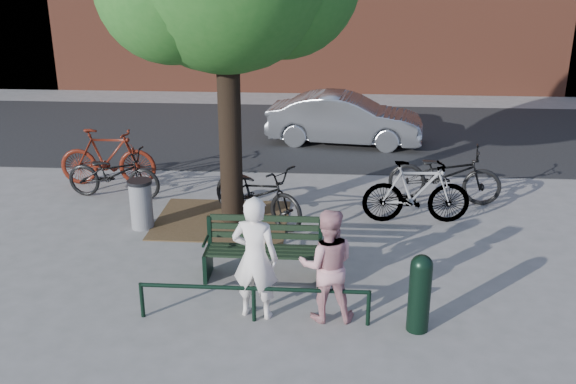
# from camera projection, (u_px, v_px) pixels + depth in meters

# --- Properties ---
(ground) EXTENTS (90.00, 90.00, 0.00)m
(ground) POSITION_uv_depth(u_px,v_px,m) (264.00, 278.00, 9.64)
(ground) COLOR gray
(ground) RESTS_ON ground
(dirt_pit) EXTENTS (2.40, 2.00, 0.02)m
(dirt_pit) POSITION_uv_depth(u_px,v_px,m) (222.00, 220.00, 11.76)
(dirt_pit) COLOR brown
(dirt_pit) RESTS_ON ground
(road) EXTENTS (40.00, 7.00, 0.01)m
(road) POSITION_uv_depth(u_px,v_px,m) (296.00, 133.00, 17.60)
(road) COLOR black
(road) RESTS_ON ground
(park_bench) EXTENTS (1.74, 0.54, 0.97)m
(park_bench) POSITION_uv_depth(u_px,v_px,m) (264.00, 247.00, 9.55)
(park_bench) COLOR black
(park_bench) RESTS_ON ground
(guard_railing) EXTENTS (3.06, 0.06, 0.51)m
(guard_railing) POSITION_uv_depth(u_px,v_px,m) (254.00, 294.00, 8.38)
(guard_railing) COLOR black
(guard_railing) RESTS_ON ground
(person_left) EXTENTS (0.68, 0.51, 1.70)m
(person_left) POSITION_uv_depth(u_px,v_px,m) (255.00, 258.00, 8.37)
(person_left) COLOR white
(person_left) RESTS_ON ground
(person_right) EXTENTS (0.79, 0.63, 1.55)m
(person_right) POSITION_uv_depth(u_px,v_px,m) (327.00, 265.00, 8.33)
(person_right) COLOR #C4878C
(person_right) RESTS_ON ground
(bollard) EXTENTS (0.28, 0.28, 1.06)m
(bollard) POSITION_uv_depth(u_px,v_px,m) (420.00, 290.00, 8.12)
(bollard) COLOR black
(bollard) RESTS_ON ground
(litter_bin) EXTENTS (0.43, 0.43, 0.89)m
(litter_bin) POSITION_uv_depth(u_px,v_px,m) (141.00, 204.00, 11.31)
(litter_bin) COLOR gray
(litter_bin) RESTS_ON ground
(bicycle_a) EXTENTS (2.00, 0.89, 1.02)m
(bicycle_a) POSITION_uv_depth(u_px,v_px,m) (113.00, 173.00, 12.72)
(bicycle_a) COLOR black
(bicycle_a) RESTS_ON ground
(bicycle_b) EXTENTS (2.04, 0.63, 1.22)m
(bicycle_b) POSITION_uv_depth(u_px,v_px,m) (108.00, 157.00, 13.40)
(bicycle_b) COLOR #4F150B
(bicycle_b) RESTS_ON ground
(bicycle_c) EXTENTS (2.13, 1.86, 1.11)m
(bicycle_c) POSITION_uv_depth(u_px,v_px,m) (258.00, 193.00, 11.53)
(bicycle_c) COLOR black
(bicycle_c) RESTS_ON ground
(bicycle_d) EXTENTS (1.95, 0.63, 1.16)m
(bicycle_d) POSITION_uv_depth(u_px,v_px,m) (416.00, 192.00, 11.50)
(bicycle_d) COLOR gray
(bicycle_d) RESTS_ON ground
(bicycle_e) EXTENTS (2.25, 1.10, 1.13)m
(bicycle_e) POSITION_uv_depth(u_px,v_px,m) (445.00, 174.00, 12.48)
(bicycle_e) COLOR black
(bicycle_e) RESTS_ON ground
(parked_car) EXTENTS (4.08, 1.87, 1.30)m
(parked_car) POSITION_uv_depth(u_px,v_px,m) (345.00, 119.00, 16.39)
(parked_car) COLOR gray
(parked_car) RESTS_ON ground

